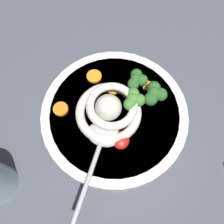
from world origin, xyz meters
The scene contains 12 objects.
table_slab centered at (0.00, 0.00, 1.39)cm, with size 135.12×135.12×2.77cm, color #474C56.
soup_bowl centered at (3.51, 0.46, 5.98)cm, with size 27.22×27.22×6.20cm.
noodle_pile centered at (3.27, 0.90, 10.62)cm, with size 13.15×12.89×5.29cm.
soup_spoon centered at (-2.53, 1.65, 9.78)cm, with size 17.53×6.74×1.60cm.
chili_sauce_dollop centered at (-1.81, -1.69, 9.71)cm, with size 3.27×2.95×1.47cm, color red.
broccoli_floret_beside_chili centered at (5.44, -3.18, 11.20)cm, with size 4.49×3.87×3.55cm.
broccoli_floret_near_spoon centered at (9.57, -3.47, 11.12)cm, with size 4.33×3.73×3.43cm.
broccoli_floret_left centered at (6.90, -6.83, 11.36)cm, with size 4.80×4.13×3.80cm.
carrot_slice_rear centered at (10.50, 4.78, 9.25)cm, with size 2.91×2.91×0.54cm, color orange.
carrot_slice_extra_a centered at (8.05, 0.78, 9.23)cm, with size 2.19×2.19×0.52cm, color orange.
carrot_slice_center centered at (2.90, 9.88, 9.29)cm, with size 2.76×2.76×0.62cm, color orange.
carrot_slice_extra_b centered at (9.51, -5.64, 9.28)cm, with size 2.07×2.07×0.61cm, color orange.
Camera 1 is at (-12.90, -1.40, 48.58)cm, focal length 37.41 mm.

